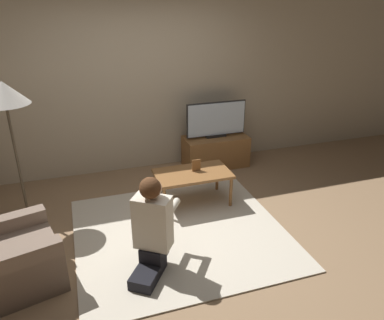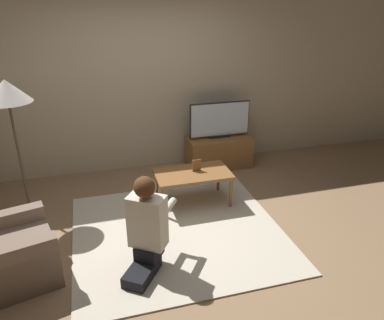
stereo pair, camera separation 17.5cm
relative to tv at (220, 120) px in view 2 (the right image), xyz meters
name	(u,v)px [view 2 (the right image)]	position (x,y,z in m)	size (l,w,h in m)	color
ground_plane	(178,232)	(-1.04, -1.59, -0.75)	(10.00, 10.00, 0.00)	#896B4C
wall_back	(145,82)	(-1.04, 0.34, 0.55)	(10.00, 0.06, 2.60)	tan
rug	(178,232)	(-1.04, -1.59, -0.74)	(2.29, 2.15, 0.02)	beige
tv_stand	(219,152)	(0.00, 0.00, -0.51)	(0.97, 0.46, 0.48)	brown
tv	(220,120)	(0.00, 0.00, 0.00)	(0.92, 0.08, 0.54)	black
coffee_table	(193,176)	(-0.71, -1.01, -0.36)	(0.93, 0.54, 0.44)	brown
floor_lamp	(7,97)	(-2.69, -0.67, 0.69)	(0.52, 0.52, 1.63)	#4C4233
armchair	(2,255)	(-2.76, -1.90, -0.47)	(0.96, 0.92, 0.90)	#7A6656
person_kneeling	(147,224)	(-1.46, -2.09, -0.25)	(0.65, 0.78, 0.98)	black
picture_frame	(197,165)	(-0.65, -0.98, -0.24)	(0.11, 0.01, 0.15)	brown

